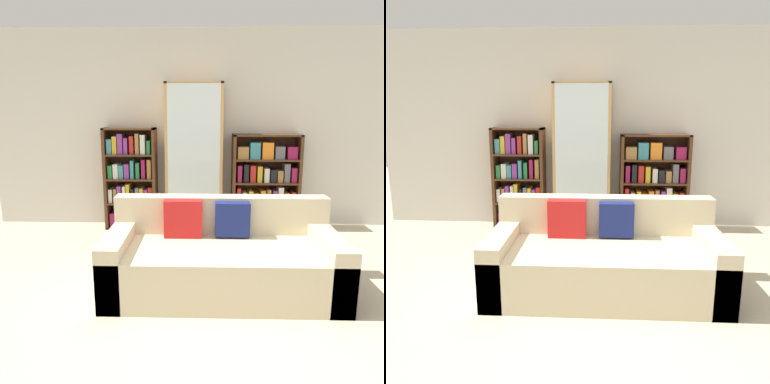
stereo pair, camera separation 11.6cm
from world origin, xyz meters
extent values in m
plane|color=beige|center=(0.00, 0.00, 0.00)|extent=(16.00, 16.00, 0.00)
cube|color=beige|center=(0.00, 2.79, 1.35)|extent=(6.05, 0.06, 2.70)
cube|color=beige|center=(0.13, 0.67, 0.22)|extent=(2.06, 0.96, 0.44)
cube|color=beige|center=(0.13, 1.05, 0.62)|extent=(2.06, 0.20, 0.37)
cube|color=beige|center=(-0.80, 0.67, 0.28)|extent=(0.20, 0.96, 0.56)
cube|color=beige|center=(1.06, 0.67, 0.28)|extent=(0.20, 0.96, 0.56)
cube|color=red|center=(-0.23, 0.89, 0.62)|extent=(0.36, 0.12, 0.36)
cube|color=navy|center=(0.23, 0.89, 0.62)|extent=(0.32, 0.12, 0.32)
cube|color=#4C2D19|center=(-1.38, 2.58, 0.70)|extent=(0.04, 0.32, 1.39)
cube|color=#4C2D19|center=(-0.71, 2.58, 0.70)|extent=(0.04, 0.32, 1.39)
cube|color=#4C2D19|center=(-1.04, 2.58, 1.38)|extent=(0.71, 0.32, 0.02)
cube|color=#4C2D19|center=(-1.04, 2.58, 0.01)|extent=(0.71, 0.32, 0.02)
cube|color=#4C2D19|center=(-1.04, 2.74, 0.70)|extent=(0.71, 0.01, 1.39)
cube|color=#4C2D19|center=(-1.04, 2.58, 0.36)|extent=(0.63, 0.32, 0.02)
cube|color=#4C2D19|center=(-1.04, 2.58, 0.70)|extent=(0.63, 0.32, 0.02)
cube|color=#4C2D19|center=(-1.04, 2.58, 1.03)|extent=(0.63, 0.32, 0.02)
cube|color=#8E1947|center=(-1.30, 2.57, 0.12)|extent=(0.07, 0.24, 0.19)
cube|color=#7A3384|center=(-1.22, 2.57, 0.15)|extent=(0.06, 0.24, 0.25)
cube|color=beige|center=(-1.13, 2.57, 0.12)|extent=(0.07, 0.24, 0.18)
cube|color=teal|center=(-1.04, 2.57, 0.15)|extent=(0.06, 0.24, 0.25)
cube|color=#AD231E|center=(-0.95, 2.57, 0.16)|extent=(0.07, 0.24, 0.27)
cube|color=teal|center=(-0.87, 2.57, 0.16)|extent=(0.06, 0.24, 0.26)
cube|color=#7A3384|center=(-0.79, 2.57, 0.16)|extent=(0.06, 0.24, 0.27)
cube|color=beige|center=(-1.32, 2.57, 0.46)|extent=(0.05, 0.24, 0.18)
cube|color=olive|center=(-1.25, 2.57, 0.47)|extent=(0.04, 0.24, 0.19)
cube|color=#7A3384|center=(-1.20, 2.57, 0.49)|extent=(0.05, 0.24, 0.23)
cube|color=beige|center=(-1.13, 2.57, 0.49)|extent=(0.04, 0.24, 0.23)
cube|color=gold|center=(-1.08, 2.57, 0.50)|extent=(0.05, 0.24, 0.26)
cube|color=black|center=(-1.01, 2.57, 0.47)|extent=(0.04, 0.24, 0.19)
cube|color=#5B5B60|center=(-0.95, 2.57, 0.48)|extent=(0.05, 0.24, 0.21)
cube|color=gold|center=(-0.89, 2.57, 0.47)|extent=(0.05, 0.24, 0.20)
cube|color=#7A3384|center=(-0.83, 2.57, 0.46)|extent=(0.05, 0.24, 0.19)
cube|color=#AD231E|center=(-0.77, 2.57, 0.48)|extent=(0.05, 0.24, 0.21)
cube|color=#237038|center=(-1.31, 2.57, 0.80)|extent=(0.06, 0.24, 0.18)
cube|color=beige|center=(-1.23, 2.57, 0.81)|extent=(0.07, 0.24, 0.20)
cube|color=teal|center=(-1.16, 2.57, 0.80)|extent=(0.06, 0.24, 0.18)
cube|color=#7A3384|center=(-1.08, 2.57, 0.81)|extent=(0.07, 0.24, 0.20)
cube|color=teal|center=(-1.01, 2.57, 0.83)|extent=(0.05, 0.24, 0.25)
cube|color=#237038|center=(-0.93, 2.57, 0.82)|extent=(0.05, 0.24, 0.22)
cube|color=#8E1947|center=(-0.86, 2.57, 0.84)|extent=(0.05, 0.24, 0.26)
cube|color=olive|center=(-0.78, 2.57, 0.84)|extent=(0.05, 0.24, 0.26)
cube|color=teal|center=(-1.30, 2.57, 1.14)|extent=(0.07, 0.24, 0.20)
cube|color=gold|center=(-1.23, 2.57, 1.16)|extent=(0.06, 0.24, 0.24)
cube|color=#7A3384|center=(-1.16, 2.57, 1.18)|extent=(0.07, 0.24, 0.27)
cube|color=#7A3384|center=(-1.08, 2.57, 1.15)|extent=(0.05, 0.24, 0.21)
cube|color=#AD231E|center=(-1.00, 2.57, 1.16)|extent=(0.05, 0.24, 0.24)
cube|color=olive|center=(-0.93, 2.57, 1.18)|extent=(0.05, 0.24, 0.27)
cube|color=beige|center=(-0.85, 2.57, 1.17)|extent=(0.06, 0.24, 0.26)
cube|color=#237038|center=(-0.78, 2.57, 1.13)|extent=(0.05, 0.24, 0.18)
cube|color=tan|center=(-0.53, 2.56, 0.99)|extent=(0.04, 0.36, 1.98)
cube|color=tan|center=(0.19, 2.56, 0.99)|extent=(0.04, 0.36, 1.98)
cube|color=tan|center=(-0.17, 2.56, 1.97)|extent=(0.76, 0.36, 0.02)
cube|color=tan|center=(-0.17, 2.56, 0.01)|extent=(0.76, 0.36, 0.02)
cube|color=tan|center=(-0.17, 2.74, 0.99)|extent=(0.76, 0.01, 1.98)
cube|color=silver|center=(-0.17, 2.39, 0.99)|extent=(0.68, 0.01, 1.95)
cube|color=tan|center=(-0.17, 2.56, 0.35)|extent=(0.68, 0.32, 0.02)
cube|color=tan|center=(-0.17, 2.56, 0.67)|extent=(0.68, 0.32, 0.02)
cube|color=tan|center=(-0.17, 2.56, 0.99)|extent=(0.68, 0.32, 0.02)
cube|color=tan|center=(-0.17, 2.56, 1.31)|extent=(0.68, 0.32, 0.02)
cube|color=tan|center=(-0.17, 2.56, 1.63)|extent=(0.68, 0.32, 0.02)
cylinder|color=silver|center=(-0.43, 2.57, 0.06)|extent=(0.01, 0.01, 0.07)
cone|color=silver|center=(-0.43, 2.57, 0.14)|extent=(0.09, 0.09, 0.09)
cylinder|color=silver|center=(-0.30, 2.55, 0.06)|extent=(0.01, 0.01, 0.07)
cone|color=silver|center=(-0.30, 2.55, 0.14)|extent=(0.09, 0.09, 0.09)
cylinder|color=silver|center=(-0.17, 2.56, 0.06)|extent=(0.01, 0.01, 0.07)
cone|color=silver|center=(-0.17, 2.56, 0.14)|extent=(0.09, 0.09, 0.09)
cylinder|color=silver|center=(-0.04, 2.56, 0.06)|extent=(0.01, 0.01, 0.07)
cone|color=silver|center=(-0.04, 2.56, 0.14)|extent=(0.09, 0.09, 0.09)
cylinder|color=silver|center=(0.09, 2.54, 0.06)|extent=(0.01, 0.01, 0.07)
cone|color=silver|center=(0.09, 2.54, 0.14)|extent=(0.09, 0.09, 0.09)
cylinder|color=silver|center=(-0.44, 2.55, 0.40)|extent=(0.01, 0.01, 0.08)
cone|color=silver|center=(-0.44, 2.55, 0.49)|extent=(0.08, 0.08, 0.10)
cylinder|color=silver|center=(-0.33, 2.58, 0.40)|extent=(0.01, 0.01, 0.08)
cone|color=silver|center=(-0.33, 2.58, 0.49)|extent=(0.08, 0.08, 0.10)
cylinder|color=silver|center=(-0.22, 2.57, 0.40)|extent=(0.01, 0.01, 0.08)
cone|color=silver|center=(-0.22, 2.57, 0.49)|extent=(0.08, 0.08, 0.10)
cylinder|color=silver|center=(-0.12, 2.55, 0.40)|extent=(0.01, 0.01, 0.08)
cone|color=silver|center=(-0.12, 2.55, 0.49)|extent=(0.08, 0.08, 0.10)
cylinder|color=silver|center=(-0.01, 2.55, 0.40)|extent=(0.01, 0.01, 0.08)
cone|color=silver|center=(-0.01, 2.55, 0.49)|extent=(0.08, 0.08, 0.10)
cylinder|color=silver|center=(0.10, 2.57, 0.40)|extent=(0.01, 0.01, 0.08)
cone|color=silver|center=(0.10, 2.57, 0.49)|extent=(0.08, 0.08, 0.10)
cylinder|color=silver|center=(-0.43, 2.55, 0.72)|extent=(0.01, 0.01, 0.07)
cone|color=silver|center=(-0.43, 2.55, 0.80)|extent=(0.09, 0.09, 0.09)
cylinder|color=silver|center=(-0.30, 2.55, 0.72)|extent=(0.01, 0.01, 0.07)
cone|color=silver|center=(-0.30, 2.55, 0.80)|extent=(0.09, 0.09, 0.09)
cylinder|color=silver|center=(-0.17, 2.58, 0.72)|extent=(0.01, 0.01, 0.07)
cone|color=silver|center=(-0.17, 2.58, 0.80)|extent=(0.09, 0.09, 0.09)
cylinder|color=silver|center=(-0.04, 2.57, 0.72)|extent=(0.01, 0.01, 0.07)
cone|color=silver|center=(-0.04, 2.57, 0.80)|extent=(0.09, 0.09, 0.09)
cylinder|color=silver|center=(0.09, 2.57, 0.72)|extent=(0.01, 0.01, 0.07)
cone|color=silver|center=(0.09, 2.57, 0.80)|extent=(0.09, 0.09, 0.09)
cylinder|color=silver|center=(-0.38, 2.56, 1.03)|extent=(0.01, 0.01, 0.07)
cone|color=silver|center=(-0.38, 2.56, 1.11)|extent=(0.09, 0.09, 0.08)
cylinder|color=silver|center=(-0.17, 2.57, 1.03)|extent=(0.01, 0.01, 0.07)
cone|color=silver|center=(-0.17, 2.57, 1.11)|extent=(0.09, 0.09, 0.08)
cylinder|color=silver|center=(0.05, 2.57, 1.03)|extent=(0.01, 0.01, 0.07)
cone|color=silver|center=(0.05, 2.57, 1.11)|extent=(0.09, 0.09, 0.08)
cylinder|color=silver|center=(-0.43, 2.57, 1.36)|extent=(0.01, 0.01, 0.08)
cone|color=silver|center=(-0.43, 2.57, 1.45)|extent=(0.09, 0.09, 0.10)
cylinder|color=silver|center=(-0.30, 2.54, 1.36)|extent=(0.01, 0.01, 0.08)
cone|color=silver|center=(-0.30, 2.54, 1.45)|extent=(0.09, 0.09, 0.10)
cylinder|color=silver|center=(-0.17, 2.58, 1.36)|extent=(0.01, 0.01, 0.08)
cone|color=silver|center=(-0.17, 2.58, 1.45)|extent=(0.09, 0.09, 0.10)
cylinder|color=silver|center=(-0.04, 2.58, 1.36)|extent=(0.01, 0.01, 0.08)
cone|color=silver|center=(-0.04, 2.58, 1.45)|extent=(0.09, 0.09, 0.10)
cylinder|color=silver|center=(0.09, 2.57, 1.36)|extent=(0.01, 0.01, 0.08)
cone|color=silver|center=(0.09, 2.57, 1.45)|extent=(0.09, 0.09, 0.10)
cylinder|color=silver|center=(-0.44, 2.55, 1.68)|extent=(0.01, 0.01, 0.07)
cone|color=silver|center=(-0.44, 2.55, 1.75)|extent=(0.08, 0.08, 0.08)
cylinder|color=silver|center=(-0.33, 2.56, 1.68)|extent=(0.01, 0.01, 0.07)
cone|color=silver|center=(-0.33, 2.56, 1.75)|extent=(0.08, 0.08, 0.08)
cylinder|color=silver|center=(-0.22, 2.58, 1.68)|extent=(0.01, 0.01, 0.07)
cone|color=silver|center=(-0.22, 2.58, 1.75)|extent=(0.08, 0.08, 0.08)
cylinder|color=silver|center=(-0.12, 2.58, 1.68)|extent=(0.01, 0.01, 0.07)
cone|color=silver|center=(-0.12, 2.58, 1.75)|extent=(0.08, 0.08, 0.08)
cylinder|color=silver|center=(-0.01, 2.58, 1.68)|extent=(0.01, 0.01, 0.07)
cone|color=silver|center=(-0.01, 2.58, 1.75)|extent=(0.08, 0.08, 0.08)
cylinder|color=silver|center=(0.10, 2.55, 1.68)|extent=(0.01, 0.01, 0.07)
cone|color=silver|center=(0.10, 2.55, 1.75)|extent=(0.08, 0.08, 0.08)
cube|color=#4C2D19|center=(0.37, 2.58, 0.65)|extent=(0.04, 0.32, 1.31)
cube|color=#4C2D19|center=(1.25, 2.58, 0.65)|extent=(0.04, 0.32, 1.31)
cube|color=#4C2D19|center=(0.81, 2.58, 1.30)|extent=(0.92, 0.32, 0.02)
cube|color=#4C2D19|center=(0.81, 2.58, 0.01)|extent=(0.92, 0.32, 0.02)
cube|color=#4C2D19|center=(0.81, 2.74, 0.65)|extent=(0.92, 0.01, 1.31)
cube|color=#4C2D19|center=(0.81, 2.58, 0.34)|extent=(0.84, 0.32, 0.02)
cube|color=#4C2D19|center=(0.81, 2.58, 0.65)|extent=(0.84, 0.32, 0.02)
cube|color=#4C2D19|center=(0.81, 2.58, 0.97)|extent=(0.84, 0.32, 0.02)
cube|color=gold|center=(0.47, 2.57, 0.15)|extent=(0.08, 0.24, 0.25)
cube|color=#AD231E|center=(0.61, 2.57, 0.12)|extent=(0.11, 0.24, 0.19)
cube|color=teal|center=(0.74, 2.57, 0.12)|extent=(0.11, 0.24, 0.19)
cube|color=beige|center=(0.88, 2.57, 0.13)|extent=(0.12, 0.24, 0.21)
cube|color=#7A3384|center=(1.01, 2.57, 0.14)|extent=(0.11, 0.24, 0.22)
cube|color=#AD231E|center=(1.15, 2.57, 0.15)|extent=(0.09, 0.24, 0.25)
cube|color=#AD231E|center=(0.45, 2.57, 0.47)|extent=(0.05, 0.24, 0.23)
cube|color=beige|center=(0.53, 2.57, 0.44)|extent=(0.06, 0.24, 0.17)
cube|color=gold|center=(0.61, 2.57, 0.45)|extent=(0.06, 0.24, 0.19)
cube|color=orange|center=(0.69, 2.57, 0.43)|extent=(0.06, 0.24, 0.16)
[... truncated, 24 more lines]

